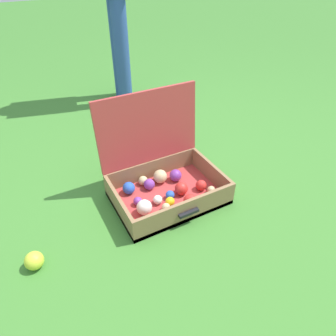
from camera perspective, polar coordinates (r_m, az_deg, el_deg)
ground_plane at (r=1.76m, az=0.86°, el=-3.82°), size 16.00×16.00×0.00m
open_suitcase at (r=1.65m, az=-1.00°, el=-1.65°), size 0.58×0.47×0.54m
stray_ball_on_grass at (r=1.48m, az=-23.85°, el=-15.63°), size 0.08×0.08×0.08m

